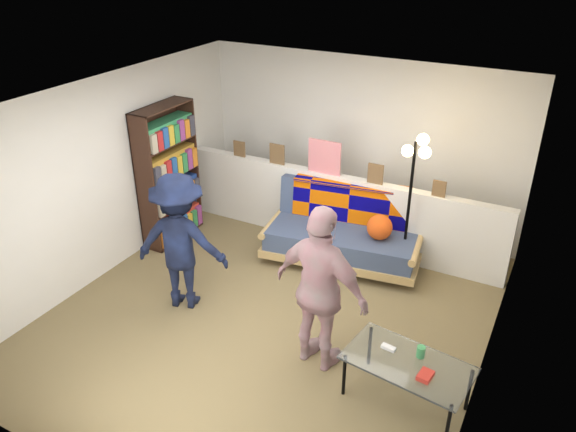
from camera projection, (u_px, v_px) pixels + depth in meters
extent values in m
plane|color=brown|center=(271.00, 313.00, 6.30)|extent=(5.00, 5.00, 0.00)
cube|color=silver|center=(360.00, 144.00, 7.71)|extent=(4.50, 0.10, 2.40)
cube|color=silver|center=(106.00, 178.00, 6.69)|extent=(0.10, 5.00, 2.40)
cube|color=silver|center=(497.00, 276.00, 4.81)|extent=(0.10, 5.00, 2.40)
cube|color=white|center=(268.00, 104.00, 5.20)|extent=(4.50, 5.00, 0.10)
cube|color=silver|center=(337.00, 210.00, 7.48)|extent=(4.45, 0.15, 1.00)
cube|color=brown|center=(239.00, 149.00, 7.81)|extent=(0.18, 0.02, 0.22)
cube|color=brown|center=(277.00, 154.00, 7.55)|extent=(0.22, 0.02, 0.28)
cube|color=silver|center=(324.00, 157.00, 7.22)|extent=(0.45, 0.02, 0.45)
cube|color=brown|center=(375.00, 174.00, 6.97)|extent=(0.20, 0.02, 0.26)
cube|color=brown|center=(439.00, 189.00, 6.65)|extent=(0.16, 0.02, 0.20)
cube|color=tan|center=(342.00, 251.00, 7.21)|extent=(2.08, 1.16, 0.10)
cube|color=#374663|center=(341.00, 241.00, 7.09)|extent=(1.96, 0.99, 0.25)
cube|color=#374663|center=(350.00, 206.00, 7.27)|extent=(1.89, 0.51, 0.59)
cylinder|color=tan|center=(274.00, 221.00, 7.37)|extent=(0.22, 0.89, 0.09)
cylinder|color=tan|center=(417.00, 246.00, 6.81)|extent=(0.22, 0.89, 0.09)
cube|color=#060468|center=(349.00, 208.00, 7.20)|extent=(1.51, 0.32, 0.54)
cube|color=#060468|center=(352.00, 184.00, 7.18)|extent=(1.53, 0.47, 0.03)
sphere|color=#D14112|center=(380.00, 227.00, 6.82)|extent=(0.31, 0.31, 0.31)
cube|color=black|center=(159.00, 172.00, 7.52)|extent=(0.02, 0.93, 1.87)
cube|color=black|center=(145.00, 187.00, 7.10)|extent=(0.31, 0.02, 1.87)
cube|color=black|center=(189.00, 163.00, 7.81)|extent=(0.31, 0.02, 1.87)
cube|color=black|center=(161.00, 107.00, 7.03)|extent=(0.31, 0.93, 0.02)
cube|color=black|center=(174.00, 234.00, 7.87)|extent=(0.31, 0.93, 0.04)
cube|color=black|center=(171.00, 204.00, 7.66)|extent=(0.31, 0.89, 0.02)
cube|color=black|center=(168.00, 174.00, 7.45)|extent=(0.31, 0.89, 0.02)
cube|color=black|center=(165.00, 143.00, 7.25)|extent=(0.31, 0.89, 0.02)
cube|color=red|center=(174.00, 223.00, 7.78)|extent=(0.23, 0.87, 0.31)
cube|color=#234399|center=(171.00, 193.00, 7.57)|extent=(0.23, 0.87, 0.29)
cube|color=#BE892C|center=(168.00, 163.00, 7.37)|extent=(0.23, 0.87, 0.31)
cube|color=#35935B|center=(165.00, 131.00, 7.17)|extent=(0.23, 0.87, 0.29)
cylinder|color=black|center=(344.00, 375.00, 5.12)|extent=(0.04, 0.04, 0.44)
cylinder|color=black|center=(448.00, 426.00, 4.61)|extent=(0.04, 0.04, 0.44)
cylinder|color=black|center=(370.00, 347.00, 5.47)|extent=(0.04, 0.04, 0.44)
cylinder|color=black|center=(469.00, 391.00, 4.95)|extent=(0.04, 0.04, 0.44)
cube|color=silver|center=(408.00, 363.00, 4.93)|extent=(1.17, 0.75, 0.02)
cube|color=silver|center=(388.00, 348.00, 5.07)|extent=(0.14, 0.07, 0.03)
cube|color=red|center=(425.00, 376.00, 4.75)|extent=(0.13, 0.17, 0.04)
cylinder|color=#3D9253|center=(421.00, 352.00, 4.97)|extent=(0.09, 0.09, 0.11)
cylinder|color=black|center=(402.00, 269.00, 7.08)|extent=(0.29, 0.29, 0.03)
cylinder|color=black|center=(408.00, 210.00, 6.70)|extent=(0.04, 0.04, 1.71)
sphere|color=#FFC672|center=(408.00, 151.00, 6.48)|extent=(0.14, 0.14, 0.14)
sphere|color=#FFC672|center=(425.00, 152.00, 6.23)|extent=(0.14, 0.14, 0.14)
sphere|color=#FFC672|center=(423.00, 140.00, 6.37)|extent=(0.14, 0.14, 0.14)
imported|color=black|center=(180.00, 242.00, 6.13)|extent=(1.16, 0.87, 1.59)
imported|color=pink|center=(321.00, 290.00, 5.22)|extent=(1.06, 0.60, 1.71)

